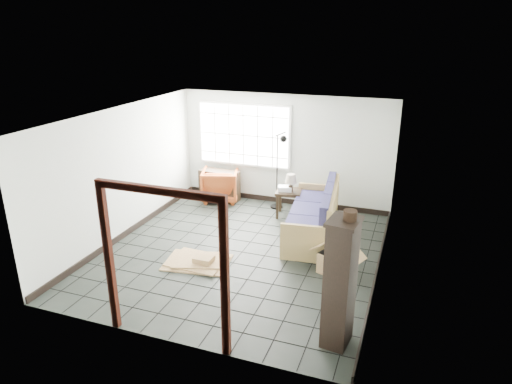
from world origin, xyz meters
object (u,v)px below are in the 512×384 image
at_px(tall_shelf, 340,283).
at_px(side_table, 289,195).
at_px(futon_sofa, 316,218).
at_px(armchair, 220,183).

bearing_deg(tall_shelf, side_table, 121.91).
bearing_deg(side_table, tall_shelf, -65.53).
relative_size(futon_sofa, side_table, 3.96).
distance_m(futon_sofa, armchair, 2.90).
distance_m(futon_sofa, side_table, 1.15).
distance_m(side_table, tall_shelf, 4.41).
bearing_deg(armchair, tall_shelf, 112.54).
relative_size(futon_sofa, armchair, 2.84).
bearing_deg(armchair, side_table, 150.69).
relative_size(futon_sofa, tall_shelf, 1.37).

